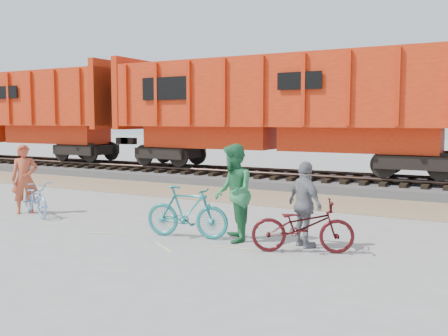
% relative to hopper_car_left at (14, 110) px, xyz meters
% --- Properties ---
extents(ground, '(120.00, 120.00, 0.00)m').
position_rel_hopper_car_left_xyz_m(ground, '(15.96, -9.00, -3.01)').
color(ground, '#9E9E99').
rests_on(ground, ground).
extents(gravel_strip, '(120.00, 3.00, 0.02)m').
position_rel_hopper_car_left_xyz_m(gravel_strip, '(15.96, -3.50, -3.00)').
color(gravel_strip, '#9D8761').
rests_on(gravel_strip, ground).
extents(ballast_bed, '(120.00, 4.00, 0.30)m').
position_rel_hopper_car_left_xyz_m(ballast_bed, '(15.96, 0.00, -2.86)').
color(ballast_bed, slate).
rests_on(ballast_bed, ground).
extents(track, '(120.00, 2.60, 0.24)m').
position_rel_hopper_car_left_xyz_m(track, '(15.96, 0.00, -2.53)').
color(track, black).
rests_on(track, ballast_bed).
extents(hopper_car_left, '(14.00, 3.13, 4.65)m').
position_rel_hopper_car_left_xyz_m(hopper_car_left, '(0.00, 0.00, 0.00)').
color(hopper_car_left, black).
rests_on(hopper_car_left, track).
extents(hopper_car_center, '(14.00, 3.13, 4.65)m').
position_rel_hopper_car_left_xyz_m(hopper_car_center, '(15.00, 0.00, 0.00)').
color(hopper_car_center, black).
rests_on(hopper_car_center, track).
extents(bicycle_blue, '(1.83, 1.26, 0.91)m').
position_rel_hopper_car_left_xyz_m(bicycle_blue, '(11.91, -9.07, -2.55)').
color(bicycle_blue, '#7EADDC').
rests_on(bicycle_blue, ground).
extents(bicycle_teal, '(1.90, 0.83, 1.10)m').
position_rel_hopper_car_left_xyz_m(bicycle_teal, '(16.73, -9.28, -2.45)').
color(bicycle_teal, teal).
rests_on(bicycle_teal, ground).
extents(bicycle_maroon, '(2.02, 1.36, 1.00)m').
position_rel_hopper_car_left_xyz_m(bicycle_maroon, '(19.29, -9.26, -2.50)').
color(bicycle_maroon, '#470E10').
rests_on(bicycle_maroon, ground).
extents(person_solo, '(0.79, 0.79, 1.85)m').
position_rel_hopper_car_left_xyz_m(person_solo, '(11.41, -8.97, -2.08)').
color(person_solo, '#BE4A2E').
rests_on(person_solo, ground).
extents(person_man, '(1.16, 1.23, 2.01)m').
position_rel_hopper_car_left_xyz_m(person_man, '(17.73, -9.08, -2.00)').
color(person_man, '#2D7B48').
rests_on(person_man, ground).
extents(person_woman, '(1.05, 0.92, 1.69)m').
position_rel_hopper_car_left_xyz_m(person_woman, '(19.19, -8.86, -2.16)').
color(person_woman, gray).
rests_on(person_woman, ground).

